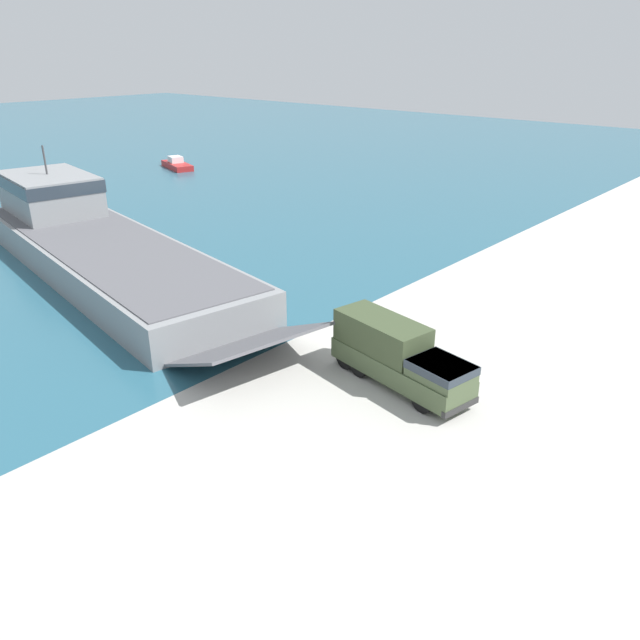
# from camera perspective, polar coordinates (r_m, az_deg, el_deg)

# --- Properties ---
(ground_plane) EXTENTS (240.00, 240.00, 0.00)m
(ground_plane) POSITION_cam_1_polar(r_m,az_deg,el_deg) (35.04, 3.57, -3.19)
(ground_plane) COLOR #B7B5AD
(landing_craft) EXTENTS (14.31, 39.56, 8.21)m
(landing_craft) POSITION_cam_1_polar(r_m,az_deg,el_deg) (52.07, -20.14, 6.95)
(landing_craft) COLOR gray
(landing_craft) RESTS_ON ground_plane
(military_truck) EXTENTS (3.73, 8.40, 3.19)m
(military_truck) POSITION_cam_1_polar(r_m,az_deg,el_deg) (31.63, 7.12, -3.21)
(military_truck) COLOR #475638
(military_truck) RESTS_ON ground_plane
(soldier_on_ramp) EXTENTS (0.48, 0.48, 1.76)m
(soldier_on_ramp) POSITION_cam_1_polar(r_m,az_deg,el_deg) (34.48, 7.17, -1.92)
(soldier_on_ramp) COLOR #4C4738
(soldier_on_ramp) RESTS_ON ground_plane
(moored_boat_a) EXTENTS (4.45, 7.38, 1.59)m
(moored_boat_a) POSITION_cam_1_polar(r_m,az_deg,el_deg) (92.74, -12.95, 13.70)
(moored_boat_a) COLOR #B22323
(moored_boat_a) RESTS_ON ground_plane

